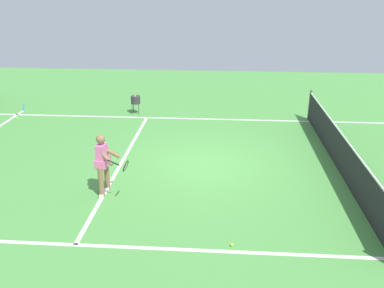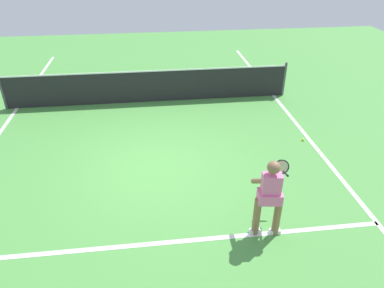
# 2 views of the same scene
# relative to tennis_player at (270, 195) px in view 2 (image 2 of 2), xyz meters

# --- Properties ---
(ground_plane) EXTENTS (26.09, 26.09, 0.00)m
(ground_plane) POSITION_rel_tennis_player_xyz_m (-1.95, 2.36, -0.85)
(ground_plane) COLOR #4C9342
(service_line_marking) EXTENTS (8.23, 0.10, 0.01)m
(service_line_marking) POSITION_rel_tennis_player_xyz_m (-1.95, -0.05, -0.84)
(service_line_marking) COLOR white
(service_line_marking) RESTS_ON ground
(sideline_right_marking) EXTENTS (0.10, 18.07, 0.01)m
(sideline_right_marking) POSITION_rel_tennis_player_xyz_m (2.17, 2.36, -0.84)
(sideline_right_marking) COLOR white
(sideline_right_marking) RESTS_ON ground
(court_net) EXTENTS (8.91, 0.08, 1.12)m
(court_net) POSITION_rel_tennis_player_xyz_m (-1.95, 6.10, -0.32)
(court_net) COLOR #4C4C51
(court_net) RESTS_ON ground
(tennis_player) EXTENTS (0.86, 0.91, 1.55)m
(tennis_player) POSITION_rel_tennis_player_xyz_m (0.00, 0.00, 0.00)
(tennis_player) COLOR #8C6647
(tennis_player) RESTS_ON ground
(tennis_ball_near) EXTENTS (0.07, 0.07, 0.07)m
(tennis_ball_near) POSITION_rel_tennis_player_xyz_m (1.97, 3.08, -0.81)
(tennis_ball_near) COLOR #D1E533
(tennis_ball_near) RESTS_ON ground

